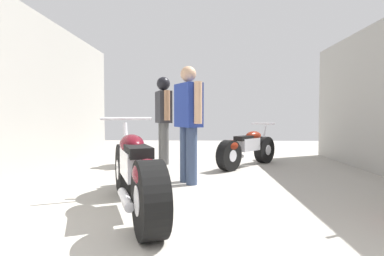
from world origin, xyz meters
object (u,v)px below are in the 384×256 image
object	(u,v)px
mechanic_with_helmet	(163,112)
motorcycle_black_naked	(247,149)
motorcycle_maroon_cruiser	(136,173)
mechanic_in_blue	(188,117)

from	to	relation	value
mechanic_with_helmet	motorcycle_black_naked	bearing A→B (deg)	-11.08
motorcycle_maroon_cruiser	mechanic_with_helmet	distance (m)	3.26
motorcycle_maroon_cruiser	mechanic_in_blue	bearing A→B (deg)	70.94
mechanic_in_blue	mechanic_with_helmet	size ratio (longest dim) A/B	0.95
motorcycle_maroon_cruiser	mechanic_with_helmet	bearing A→B (deg)	92.32
motorcycle_black_naked	mechanic_in_blue	xyz separation A→B (m)	(-1.09, -1.47, 0.62)
motorcycle_maroon_cruiser	motorcycle_black_naked	bearing A→B (deg)	61.21
motorcycle_black_naked	mechanic_with_helmet	size ratio (longest dim) A/B	0.83
mechanic_in_blue	mechanic_with_helmet	distance (m)	1.91
motorcycle_maroon_cruiser	motorcycle_black_naked	distance (m)	3.26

